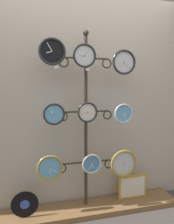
{
  "coord_description": "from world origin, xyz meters",
  "views": [
    {
      "loc": [
        -0.62,
        -1.95,
        1.43
      ],
      "look_at": [
        0.0,
        0.36,
        1.16
      ],
      "focal_mm": 35.0,
      "sensor_mm": 36.0,
      "label": 1
    }
  ],
  "objects_px": {
    "clock_bottom_center": "(92,164)",
    "vinyl_record": "(25,204)",
    "display_stand": "(86,149)",
    "clock_bottom_right": "(124,163)",
    "clock_bottom_left": "(50,168)",
    "clock_top_center": "(84,56)",
    "picture_frame": "(132,187)",
    "clock_middle_right": "(123,113)",
    "clock_middle_center": "(87,112)",
    "clock_top_left": "(52,51)",
    "clock_top_right": "(124,62)",
    "clock_middle_left": "(54,114)"
  },
  "relations": [
    {
      "from": "clock_middle_left",
      "to": "clock_bottom_right",
      "type": "bearing_deg",
      "value": -0.43
    },
    {
      "from": "clock_top_center",
      "to": "vinyl_record",
      "type": "xyz_separation_m",
      "value": [
        -0.65,
        0.02,
        -1.55
      ]
    },
    {
      "from": "clock_top_center",
      "to": "vinyl_record",
      "type": "distance_m",
      "value": 1.68
    },
    {
      "from": "clock_top_right",
      "to": "picture_frame",
      "type": "relative_size",
      "value": 0.76
    },
    {
      "from": "clock_top_left",
      "to": "clock_top_center",
      "type": "xyz_separation_m",
      "value": [
        0.34,
        0.01,
        -0.03
      ]
    },
    {
      "from": "clock_bottom_center",
      "to": "clock_bottom_right",
      "type": "bearing_deg",
      "value": -0.22
    },
    {
      "from": "clock_top_left",
      "to": "clock_bottom_right",
      "type": "xyz_separation_m",
      "value": [
        0.81,
        0.01,
        -1.24
      ]
    },
    {
      "from": "clock_bottom_left",
      "to": "clock_bottom_center",
      "type": "xyz_separation_m",
      "value": [
        0.46,
        -0.0,
        0.0
      ]
    },
    {
      "from": "clock_middle_right",
      "to": "picture_frame",
      "type": "relative_size",
      "value": 0.61
    },
    {
      "from": "clock_top_center",
      "to": "clock_top_right",
      "type": "bearing_deg",
      "value": 2.73
    },
    {
      "from": "clock_top_left",
      "to": "clock_middle_left",
      "type": "xyz_separation_m",
      "value": [
        0.01,
        0.02,
        -0.63
      ]
    },
    {
      "from": "clock_bottom_center",
      "to": "clock_middle_right",
      "type": "bearing_deg",
      "value": -1.12
    },
    {
      "from": "vinyl_record",
      "to": "clock_bottom_center",
      "type": "bearing_deg",
      "value": -0.55
    },
    {
      "from": "clock_top_left",
      "to": "vinyl_record",
      "type": "xyz_separation_m",
      "value": [
        -0.31,
        0.02,
        -1.58
      ]
    },
    {
      "from": "clock_middle_center",
      "to": "clock_bottom_left",
      "type": "xyz_separation_m",
      "value": [
        -0.41,
        0.02,
        -0.58
      ]
    },
    {
      "from": "clock_middle_left",
      "to": "clock_middle_right",
      "type": "relative_size",
      "value": 1.04
    },
    {
      "from": "clock_top_center",
      "to": "vinyl_record",
      "type": "bearing_deg",
      "value": 178.62
    },
    {
      "from": "clock_bottom_center",
      "to": "clock_top_center",
      "type": "bearing_deg",
      "value": -174.14
    },
    {
      "from": "display_stand",
      "to": "clock_bottom_right",
      "type": "distance_m",
      "value": 0.47
    },
    {
      "from": "clock_top_center",
      "to": "clock_bottom_right",
      "type": "relative_size",
      "value": 0.77
    },
    {
      "from": "clock_top_center",
      "to": "picture_frame",
      "type": "distance_m",
      "value": 1.68
    },
    {
      "from": "clock_middle_center",
      "to": "picture_frame",
      "type": "bearing_deg",
      "value": 8.91
    },
    {
      "from": "clock_top_right",
      "to": "clock_middle_center",
      "type": "distance_m",
      "value": 0.69
    },
    {
      "from": "clock_top_right",
      "to": "clock_bottom_right",
      "type": "bearing_deg",
      "value": -50.59
    },
    {
      "from": "vinyl_record",
      "to": "clock_bottom_left",
      "type": "bearing_deg",
      "value": -0.49
    },
    {
      "from": "display_stand",
      "to": "clock_middle_center",
      "type": "xyz_separation_m",
      "value": [
        -0.01,
        -0.11,
        0.44
      ]
    },
    {
      "from": "clock_top_left",
      "to": "clock_bottom_right",
      "type": "bearing_deg",
      "value": 1.01
    },
    {
      "from": "clock_top_right",
      "to": "clock_bottom_center",
      "type": "xyz_separation_m",
      "value": [
        -0.37,
        -0.01,
        -1.13
      ]
    },
    {
      "from": "clock_bottom_center",
      "to": "clock_top_left",
      "type": "bearing_deg",
      "value": -177.87
    },
    {
      "from": "clock_top_left",
      "to": "picture_frame",
      "type": "bearing_deg",
      "value": 5.86
    },
    {
      "from": "display_stand",
      "to": "picture_frame",
      "type": "xyz_separation_m",
      "value": [
        0.59,
        -0.01,
        -0.52
      ]
    },
    {
      "from": "display_stand",
      "to": "clock_bottom_left",
      "type": "height_order",
      "value": "display_stand"
    },
    {
      "from": "clock_top_left",
      "to": "clock_top_right",
      "type": "bearing_deg",
      "value": 2.09
    },
    {
      "from": "clock_middle_center",
      "to": "clock_middle_left",
      "type": "bearing_deg",
      "value": 177.57
    },
    {
      "from": "clock_bottom_left",
      "to": "clock_top_left",
      "type": "bearing_deg",
      "value": -25.13
    },
    {
      "from": "clock_bottom_center",
      "to": "vinyl_record",
      "type": "xyz_separation_m",
      "value": [
        -0.73,
        0.01,
        -0.38
      ]
    },
    {
      "from": "vinyl_record",
      "to": "clock_middle_left",
      "type": "bearing_deg",
      "value": -0.45
    },
    {
      "from": "display_stand",
      "to": "clock_top_center",
      "type": "height_order",
      "value": "display_stand"
    },
    {
      "from": "clock_top_right",
      "to": "clock_bottom_left",
      "type": "distance_m",
      "value": 1.41
    },
    {
      "from": "clock_bottom_right",
      "to": "clock_top_center",
      "type": "bearing_deg",
      "value": -179.13
    },
    {
      "from": "clock_top_left",
      "to": "clock_middle_center",
      "type": "height_order",
      "value": "clock_top_left"
    },
    {
      "from": "clock_middle_right",
      "to": "vinyl_record",
      "type": "height_order",
      "value": "clock_middle_right"
    },
    {
      "from": "clock_top_center",
      "to": "clock_middle_center",
      "type": "distance_m",
      "value": 0.6
    },
    {
      "from": "picture_frame",
      "to": "clock_top_center",
      "type": "bearing_deg",
      "value": -171.71
    },
    {
      "from": "clock_top_left",
      "to": "clock_top_right",
      "type": "relative_size",
      "value": 0.99
    },
    {
      "from": "clock_middle_center",
      "to": "clock_top_left",
      "type": "bearing_deg",
      "value": -179.22
    },
    {
      "from": "clock_middle_right",
      "to": "clock_bottom_right",
      "type": "relative_size",
      "value": 0.69
    },
    {
      "from": "clock_top_right",
      "to": "clock_bottom_left",
      "type": "height_order",
      "value": "clock_top_right"
    },
    {
      "from": "clock_top_right",
      "to": "display_stand",
      "type": "bearing_deg",
      "value": 168.59
    },
    {
      "from": "clock_middle_right",
      "to": "picture_frame",
      "type": "distance_m",
      "value": 0.95
    }
  ]
}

